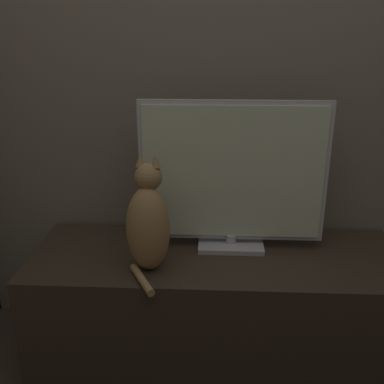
{
  "coord_description": "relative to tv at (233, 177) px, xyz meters",
  "views": [
    {
      "loc": [
        -0.02,
        -0.71,
        1.35
      ],
      "look_at": [
        -0.1,
        0.89,
        0.76
      ],
      "focal_mm": 42.0,
      "sensor_mm": 36.0,
      "label": 1
    }
  ],
  "objects": [
    {
      "name": "tv_stand",
      "position": [
        -0.06,
        -0.08,
        -0.55
      ],
      "size": [
        1.5,
        0.53,
        0.49
      ],
      "color": "#33281E",
      "rests_on": "ground_plane"
    },
    {
      "name": "wall_back",
      "position": [
        -0.06,
        0.23,
        0.51
      ],
      "size": [
        4.8,
        0.05,
        2.6
      ],
      "color": "#756B5B",
      "rests_on": "ground_plane"
    },
    {
      "name": "cat",
      "position": [
        -0.31,
        -0.2,
        -0.12
      ],
      "size": [
        0.18,
        0.29,
        0.44
      ],
      "rotation": [
        0.0,
        0.0,
        -0.12
      ],
      "color": "#997547",
      "rests_on": "tv_stand"
    },
    {
      "name": "tv",
      "position": [
        0.0,
        0.0,
        0.0
      ],
      "size": [
        0.75,
        0.16,
        0.61
      ],
      "color": "#B7B7BC",
      "rests_on": "tv_stand"
    }
  ]
}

